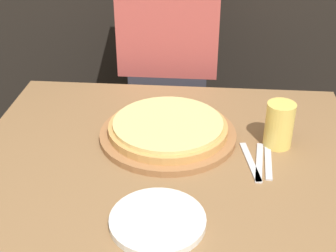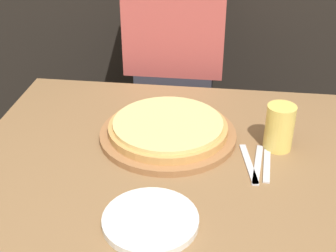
{
  "view_description": "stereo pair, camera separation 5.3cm",
  "coord_description": "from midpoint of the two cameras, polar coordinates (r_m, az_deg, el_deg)",
  "views": [
    {
      "loc": [
        0.09,
        -1.11,
        1.5
      ],
      "look_at": [
        -0.01,
        0.11,
        0.79
      ],
      "focal_mm": 50.0,
      "sensor_mm": 36.0,
      "label": 1
    },
    {
      "loc": [
        0.15,
        -1.1,
        1.5
      ],
      "look_at": [
        -0.01,
        0.11,
        0.79
      ],
      "focal_mm": 50.0,
      "sensor_mm": 36.0,
      "label": 2
    }
  ],
  "objects": [
    {
      "name": "pizza_on_board",
      "position": [
        1.42,
        1.07,
        -0.52
      ],
      "size": [
        0.42,
        0.42,
        0.06
      ],
      "color": "#99663D",
      "rests_on": "dining_table"
    },
    {
      "name": "fork",
      "position": [
        1.34,
        10.94,
        -4.56
      ],
      "size": [
        0.05,
        0.19,
        0.0
      ],
      "color": "silver",
      "rests_on": "dining_table"
    },
    {
      "name": "spoon",
      "position": [
        1.34,
        13.07,
        -4.68
      ],
      "size": [
        0.03,
        0.16,
        0.0
      ],
      "color": "silver",
      "rests_on": "dining_table"
    },
    {
      "name": "dinner_knife",
      "position": [
        1.34,
        12.01,
        -4.62
      ],
      "size": [
        0.04,
        0.19,
        0.0
      ],
      "color": "silver",
      "rests_on": "dining_table"
    },
    {
      "name": "beer_glass",
      "position": [
        1.39,
        14.53,
        0.05
      ],
      "size": [
        0.08,
        0.08,
        0.14
      ],
      "color": "#E5C65B",
      "rests_on": "dining_table"
    },
    {
      "name": "dinner_plate",
      "position": [
        1.12,
        -0.98,
        -11.42
      ],
      "size": [
        0.23,
        0.23,
        0.02
      ],
      "color": "silver",
      "rests_on": "dining_table"
    },
    {
      "name": "dining_table",
      "position": [
        1.58,
        0.79,
        -15.02
      ],
      "size": [
        1.13,
        0.95,
        0.75
      ],
      "color": "olive",
      "rests_on": "ground_plane"
    },
    {
      "name": "diner_person",
      "position": [
        1.98,
        1.61,
        5.45
      ],
      "size": [
        0.39,
        0.2,
        1.35
      ],
      "color": "#33333D",
      "rests_on": "ground_plane"
    }
  ]
}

